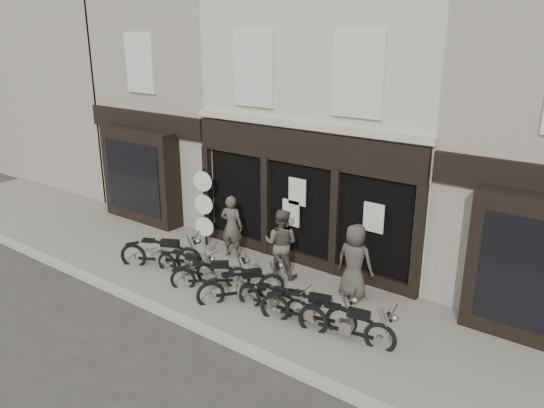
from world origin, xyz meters
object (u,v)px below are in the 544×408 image
Objects in this scene: advert_sign_post at (205,210)px; man_right at (355,261)px; motorcycle_6 at (347,327)px; motorcycle_4 at (274,302)px; man_centre at (281,243)px; motorcycle_1 at (187,267)px; man_left at (232,226)px; motorcycle_3 at (242,288)px; motorcycle_0 at (162,256)px; motorcycle_2 at (212,277)px; motorcycle_5 at (309,312)px.

man_right is at bearing -17.67° from advert_sign_post.
motorcycle_6 is 1.16× the size of man_right.
man_centre is at bearing 114.87° from motorcycle_4.
motorcycle_4 is (3.02, -0.12, -0.00)m from motorcycle_1.
man_left is (-4.86, 1.85, 0.62)m from motorcycle_6.
advert_sign_post reaches higher than motorcycle_1.
man_right is (2.10, 1.76, 0.65)m from motorcycle_3.
motorcycle_0 is at bearing 124.89° from motorcycle_3.
man_left is (-1.94, 1.84, 0.62)m from motorcycle_3.
motorcycle_4 is at bearing -9.31° from motorcycle_1.
man_left is (0.11, 1.72, 0.67)m from motorcycle_1.
man_centre reaches higher than motorcycle_6.
motorcycle_1 is 2.63m from man_centre.
man_centre reaches higher than motorcycle_1.
motorcycle_3 is at bearing 170.27° from motorcycle_6.
man_right is at bearing 51.17° from motorcycle_4.
motorcycle_4 is at bearing 170.26° from motorcycle_6.
motorcycle_3 is 1.73m from man_centre.
motorcycle_6 is 1.17× the size of man_centre.
man_left reaches higher than motorcycle_3.
motorcycle_4 is at bearing 132.66° from man_left.
man_right is (4.15, 1.65, 0.70)m from motorcycle_1.
motorcycle_6 is at bearing -40.43° from motorcycle_2.
man_centre is (2.05, 1.49, 0.69)m from motorcycle_1.
motorcycle_0 is 0.96m from motorcycle_1.
motorcycle_1 is at bearing 71.37° from man_left.
motorcycle_1 is at bearing -74.78° from advert_sign_post.
man_right is at bearing 105.32° from motorcycle_6.
motorcycle_5 reaches higher than motorcycle_6.
motorcycle_0 is at bearing 138.62° from motorcycle_2.
motorcycle_2 is 0.78× the size of motorcycle_5.
motorcycle_0 is 0.97× the size of motorcycle_5.
motorcycle_1 is 0.98m from motorcycle_2.
man_left is at bearing 83.22° from motorcycle_3.
motorcycle_6 is at bearing 144.18° from man_left.
motorcycle_3 reaches higher than motorcycle_2.
motorcycle_3 is 1.03× the size of man_left.
motorcycle_5 is 1.00× the size of motorcycle_6.
man_right is 0.75× the size of advert_sign_post.
motorcycle_1 is at bearing 162.24° from motorcycle_5.
motorcycle_1 is 0.88× the size of motorcycle_6.
motorcycle_3 is (3.01, -0.10, -0.03)m from motorcycle_0.
man_right reaches higher than motorcycle_3.
man_right reaches higher than motorcycle_0.
motorcycle_3 is 2.74m from man_left.
motorcycle_5 is 4.34m from man_left.
motorcycle_3 is (1.07, -0.04, 0.03)m from motorcycle_2.
motorcycle_5 is (3.01, -0.04, 0.04)m from motorcycle_2.
man_centre is at bearing -1.87° from motorcycle_0.
motorcycle_6 is (2.92, -0.01, 0.00)m from motorcycle_3.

